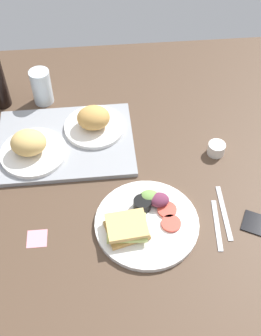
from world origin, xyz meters
TOP-DOWN VIEW (x-y plane):
  - ground_plane at (0.00, 0.00)cm, footprint 190.00×150.00cm
  - serving_tray at (-18.28, 18.86)cm, footprint 45.24×33.33cm
  - bread_plate_near at (-28.75, 13.92)cm, footprint 21.32×21.32cm
  - bread_plate_far at (-8.35, 23.68)cm, footprint 20.51×20.51cm
  - plate_with_salad at (4.29, -14.79)cm, footprint 29.66×29.66cm
  - drinking_glass at (-26.26, 41.51)cm, footprint 7.17×7.17cm
  - espresso_cup at (30.69, 10.22)cm, footprint 5.60×5.60cm
  - fork at (24.94, -17.20)cm, footprint 3.14×17.05cm
  - knife at (27.94, -13.20)cm, footprint 2.06×19.04cm
  - sticky_note at (-26.06, -16.86)cm, footprint 5.63×5.63cm

SIDE VIEW (x-z plane):
  - ground_plane at x=0.00cm, z-range -3.00..0.00cm
  - sticky_note at x=-26.06cm, z-range 0.00..0.12cm
  - fork at x=24.94cm, z-range 0.00..0.50cm
  - knife at x=27.94cm, z-range 0.00..0.50cm
  - serving_tray at x=-18.28cm, z-range 0.00..1.60cm
  - plate_with_salad at x=4.29cm, z-range -1.04..4.36cm
  - espresso_cup at x=30.69cm, z-range 0.00..4.00cm
  - bread_plate_far at x=-8.35cm, z-range 0.38..9.25cm
  - bread_plate_near at x=-28.75cm, z-range 0.35..9.44cm
  - drinking_glass at x=-26.26cm, z-range 0.00..13.05cm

